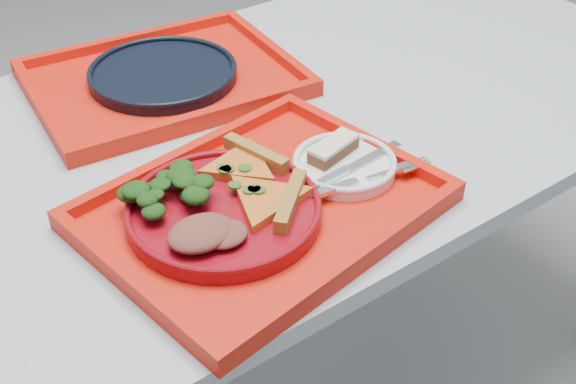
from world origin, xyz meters
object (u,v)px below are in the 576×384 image
Objects in this scene: tray_far at (164,82)px; dessert_bar at (334,149)px; dinner_plate at (224,213)px; tray_main at (262,210)px; navy_plate at (163,75)px.

dessert_bar is at bearing -72.29° from tray_far.
dinner_plate is 0.20m from dessert_bar.
dinner_plate is at bearing -100.92° from tray_far.
tray_main is 1.73× the size of navy_plate.
dessert_bar is at bearing -78.35° from navy_plate.
dessert_bar reaches higher than tray_far.
tray_far is 0.01m from navy_plate.
navy_plate reaches higher than tray_main.
tray_far is at bearing 87.58° from dessert_bar.
dessert_bar is (0.08, -0.38, 0.02)m from navy_plate.
tray_far is 1.73× the size of navy_plate.
dessert_bar reaches higher than tray_main.
dinner_plate is at bearing -106.97° from navy_plate.
dessert_bar is (0.08, -0.38, 0.03)m from tray_far.
dinner_plate is at bearing 170.25° from dessert_bar.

